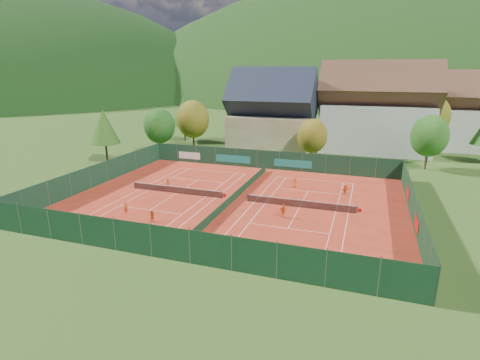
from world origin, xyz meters
name	(u,v)px	position (x,y,z in m)	size (l,w,h in m)	color
ground	(235,200)	(0.00, 0.00, -0.02)	(600.00, 600.00, 0.00)	#2E4E18
clay_pad	(235,200)	(0.00, 0.00, 0.01)	(40.00, 32.00, 0.01)	#AF2C19
court_markings_left	(177,193)	(-8.00, 0.00, 0.01)	(11.03, 23.83, 0.00)	white
court_markings_right	(299,207)	(8.00, 0.00, 0.01)	(11.03, 23.83, 0.00)	white
tennis_net_left	(178,190)	(-7.85, 0.00, 0.51)	(13.30, 0.10, 1.02)	#59595B
tennis_net_right	(301,203)	(8.15, 0.00, 0.51)	(13.30, 0.10, 1.02)	#59595B
court_divider	(235,196)	(0.00, 0.00, 0.50)	(0.03, 28.80, 1.00)	#143720
fence_north	(265,160)	(-0.46, 15.99, 1.47)	(40.00, 0.10, 3.00)	#143923
fence_south	(170,244)	(0.00, -16.00, 1.50)	(40.00, 0.04, 3.00)	#12321C
fence_west	(99,174)	(-20.00, 0.00, 1.50)	(0.04, 32.00, 3.00)	#153B24
fence_east	(413,207)	(20.00, 0.05, 1.48)	(0.09, 32.00, 3.00)	#12321A
chalet	(272,117)	(-3.00, 30.00, 6.62)	(16.20, 12.00, 16.00)	beige
hotel_block_a	(376,113)	(16.00, 36.00, 7.38)	(21.60, 11.00, 17.25)	silver
hotel_block_b	(450,116)	(30.00, 44.00, 6.62)	(17.28, 10.00, 15.50)	silver
tree_west_front	(159,126)	(-22.00, 20.00, 5.39)	(5.72, 5.72, 8.69)	#4B301A
tree_west_mid	(193,119)	(-18.00, 26.00, 6.07)	(6.44, 6.44, 9.78)	#432718
tree_west_back	(184,111)	(-24.00, 34.00, 6.74)	(5.60, 5.60, 10.00)	#49311A
tree_center	(312,136)	(6.00, 22.00, 4.72)	(5.01, 5.01, 7.60)	#4D2F1B
tree_east_front	(429,136)	(24.00, 24.00, 5.39)	(5.72, 5.72, 8.69)	#4A2F1A
tree_west_side	(104,127)	(-28.00, 12.00, 6.06)	(5.04, 5.04, 9.00)	#462E19
tree_east_back	(431,116)	(26.00, 40.00, 6.74)	(7.15, 7.15, 10.86)	#443018
mountain_backdrop	(386,152)	(28.54, 233.48, -39.64)	(820.00, 530.00, 242.00)	black
ball_hopper	(345,259)	(13.89, -12.18, 0.56)	(0.34, 0.34, 0.80)	slate
loose_ball_0	(131,212)	(-9.58, -7.71, 0.03)	(0.07, 0.07, 0.07)	#CCD833
loose_ball_1	(229,248)	(3.90, -12.35, 0.03)	(0.07, 0.07, 0.07)	#CCD833
loose_ball_2	(236,192)	(-0.86, 2.80, 0.03)	(0.07, 0.07, 0.07)	#CCD833
loose_ball_3	(223,179)	(-4.59, 7.96, 0.03)	(0.07, 0.07, 0.07)	#CCD833
player_left_near	(126,208)	(-9.87, -8.20, 0.67)	(0.49, 0.32, 1.34)	#CB4D12
player_left_mid	(152,216)	(-5.84, -9.36, 0.63)	(0.61, 0.48, 1.26)	#DA4C13
player_left_far	(168,183)	(-10.26, 1.82, 0.66)	(0.85, 0.49, 1.32)	#D86113
player_right_near	(283,211)	(6.86, -3.71, 0.77)	(0.91, 0.38, 1.55)	#DE5C13
player_right_far_a	(295,183)	(6.01, 7.39, 0.68)	(0.66, 0.43, 1.36)	#E55614
player_right_far_b	(345,190)	(12.66, 6.41, 0.65)	(1.20, 0.38, 1.29)	#F15515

